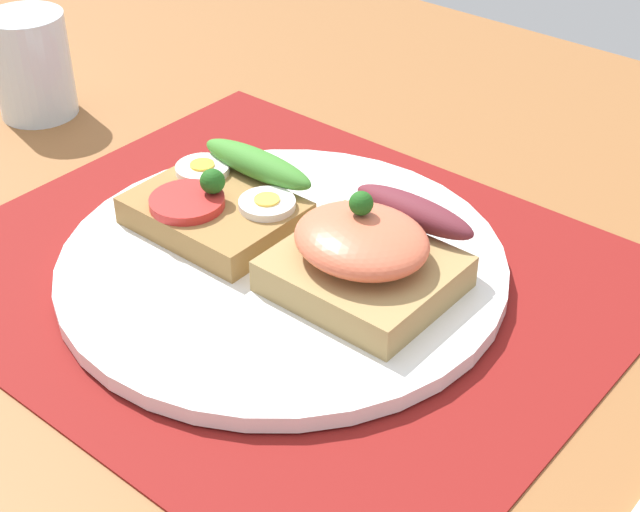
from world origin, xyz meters
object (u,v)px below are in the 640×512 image
(sandwich_salmon, at_px, (368,254))
(plate, at_px, (282,265))
(sandwich_egg_tomato, at_px, (220,203))
(drinking_glass, at_px, (32,65))

(sandwich_salmon, bearing_deg, plate, -167.55)
(sandwich_egg_tomato, distance_m, drinking_glass, 0.24)
(sandwich_egg_tomato, xyz_separation_m, sandwich_salmon, (0.11, 0.01, 0.01))
(sandwich_egg_tomato, bearing_deg, drinking_glass, 171.42)
(sandwich_egg_tomato, distance_m, sandwich_salmon, 0.11)
(sandwich_egg_tomato, xyz_separation_m, drinking_glass, (-0.24, 0.04, 0.01))
(plate, relative_size, drinking_glass, 3.33)
(sandwich_salmon, xyz_separation_m, drinking_glass, (-0.35, 0.03, 0.01))
(sandwich_egg_tomato, height_order, drinking_glass, drinking_glass)
(sandwich_egg_tomato, relative_size, drinking_glass, 1.25)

